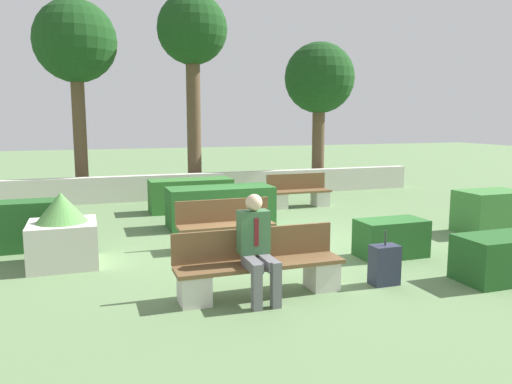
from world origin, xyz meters
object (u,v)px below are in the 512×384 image
at_px(person_seated_man, 257,243).
at_px(tree_leftmost, 75,45).
at_px(planter_corner_left, 63,233).
at_px(bench_left_side, 299,195).
at_px(bench_front, 259,269).
at_px(tree_center_right, 319,81).
at_px(bench_right_side, 226,231).
at_px(tree_center_left, 192,37).
at_px(suitcase, 384,265).

xyz_separation_m(person_seated_man, tree_leftmost, (-2.01, 8.98, 3.46)).
height_order(person_seated_man, planter_corner_left, person_seated_man).
relative_size(bench_left_side, person_seated_man, 1.23).
bearing_deg(bench_front, tree_center_right, 59.68).
relative_size(bench_right_side, tree_center_right, 0.37).
relative_size(person_seated_man, planter_corner_left, 1.16).
xyz_separation_m(bench_right_side, person_seated_man, (-0.31, -2.50, 0.41)).
distance_m(tree_leftmost, tree_center_right, 7.21).
bearing_deg(bench_left_side, tree_leftmost, 143.46).
height_order(person_seated_man, tree_center_right, tree_center_right).
height_order(bench_front, tree_center_left, tree_center_left).
bearing_deg(tree_leftmost, tree_center_right, -1.51).
bearing_deg(planter_corner_left, tree_leftmost, 87.44).
xyz_separation_m(bench_front, bench_left_side, (3.08, 5.67, -0.02)).
distance_m(suitcase, tree_center_left, 9.75).
bearing_deg(tree_center_left, bench_left_side, -54.77).
xyz_separation_m(bench_front, bench_right_side, (0.22, 2.36, -0.02)).
height_order(bench_front, suitcase, bench_front).
distance_m(bench_front, tree_center_left, 9.59).
bearing_deg(tree_center_right, bench_right_side, -127.55).
distance_m(suitcase, tree_center_right, 9.96).
bearing_deg(planter_corner_left, person_seated_man, -45.33).
height_order(person_seated_man, tree_center_left, tree_center_left).
bearing_deg(person_seated_man, suitcase, -1.44).
bearing_deg(suitcase, planter_corner_left, 149.95).
relative_size(bench_right_side, tree_leftmost, 0.31).
distance_m(planter_corner_left, suitcase, 4.76).
height_order(bench_left_side, suitcase, bench_left_side).
bearing_deg(person_seated_man, bench_right_side, 82.97).
xyz_separation_m(planter_corner_left, tree_center_right, (7.46, 6.46, 2.90)).
xyz_separation_m(planter_corner_left, tree_leftmost, (0.30, 6.65, 3.68)).
bearing_deg(bench_right_side, tree_center_right, 53.59).
relative_size(planter_corner_left, tree_center_right, 0.25).
bearing_deg(bench_right_side, planter_corner_left, -175.30).
xyz_separation_m(bench_front, tree_leftmost, (-2.10, 8.84, 3.84)).
distance_m(bench_front, bench_left_side, 6.45).
bearing_deg(tree_center_left, person_seated_man, -97.29).
distance_m(bench_right_side, tree_leftmost, 7.90).
bearing_deg(suitcase, bench_left_side, 76.95).
relative_size(tree_center_left, tree_center_right, 1.25).
distance_m(suitcase, tree_leftmost, 10.55).
bearing_deg(suitcase, person_seated_man, 178.56).
relative_size(bench_front, bench_right_side, 1.30).
bearing_deg(tree_center_right, tree_center_left, -178.81).
bearing_deg(bench_front, bench_right_side, 84.65).
xyz_separation_m(bench_left_side, tree_leftmost, (-5.18, 3.18, 3.87)).
bearing_deg(suitcase, bench_front, 173.75).
bearing_deg(tree_leftmost, suitcase, -67.06).
height_order(tree_leftmost, tree_center_left, tree_center_left).
bearing_deg(planter_corner_left, tree_center_right, 40.89).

